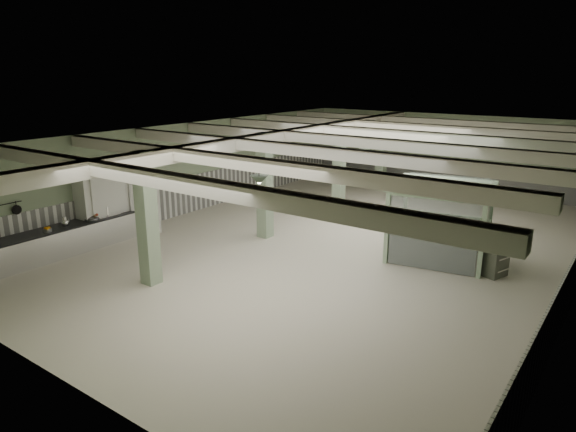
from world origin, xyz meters
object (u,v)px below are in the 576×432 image
Objects in this scene: walkin_cooler at (116,203)px; prep_counter at (62,240)px; guard_booth at (441,207)px; filing_cabinet at (496,252)px.

prep_counter is at bearing -87.72° from walkin_cooler.
walkin_cooler is at bearing 92.28° from prep_counter.
filing_cabinet is at bearing -23.38° from guard_booth.
filing_cabinet is at bearing 18.88° from walkin_cooler.
prep_counter is at bearing -132.81° from filing_cabinet.
walkin_cooler is 0.81× the size of guard_booth.
guard_booth is (9.75, 4.39, 0.40)m from walkin_cooler.
prep_counter is 11.71m from guard_booth.
guard_booth reaches higher than prep_counter.
walkin_cooler is at bearing -165.49° from guard_booth.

